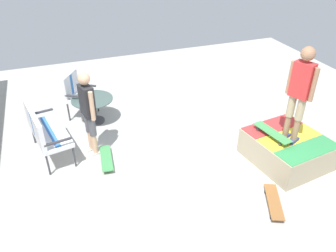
# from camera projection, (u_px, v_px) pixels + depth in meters

# --- Properties ---
(ground_plane) EXTENTS (12.00, 12.00, 0.10)m
(ground_plane) POSITION_uv_depth(u_px,v_px,m) (186.00, 166.00, 6.33)
(ground_plane) COLOR #A8A8A3
(skate_ramp) EXTENTS (1.56, 2.08, 0.53)m
(skate_ramp) POSITION_uv_depth(u_px,v_px,m) (288.00, 148.00, 6.29)
(skate_ramp) COLOR tan
(skate_ramp) RESTS_ON ground_plane
(patio_bench) EXTENTS (1.33, 0.78, 1.02)m
(patio_bench) POSITION_uv_depth(u_px,v_px,m) (43.00, 129.00, 6.21)
(patio_bench) COLOR #38383D
(patio_bench) RESTS_ON ground_plane
(patio_chair_near_house) EXTENTS (0.82, 0.79, 1.02)m
(patio_chair_near_house) POSITION_uv_depth(u_px,v_px,m) (76.00, 91.00, 7.54)
(patio_chair_near_house) COLOR #38383D
(patio_chair_near_house) RESTS_ON ground_plane
(patio_table) EXTENTS (0.90, 0.90, 0.57)m
(patio_table) POSITION_uv_depth(u_px,v_px,m) (93.00, 106.00, 7.40)
(patio_table) COLOR #38383D
(patio_table) RESTS_ON ground_plane
(person_watching) EXTENTS (0.46, 0.31, 1.67)m
(person_watching) POSITION_uv_depth(u_px,v_px,m) (88.00, 109.00, 6.13)
(person_watching) COLOR silver
(person_watching) RESTS_ON ground_plane
(person_skater) EXTENTS (0.45, 0.33, 1.71)m
(person_skater) POSITION_uv_depth(u_px,v_px,m) (300.00, 89.00, 5.53)
(person_skater) COLOR navy
(person_skater) RESTS_ON skate_ramp
(skateboard_by_bench) EXTENTS (0.82, 0.29, 0.10)m
(skateboard_by_bench) POSITION_uv_depth(u_px,v_px,m) (106.00, 158.00, 6.32)
(skateboard_by_bench) COLOR #3F8C4C
(skateboard_by_bench) RESTS_ON ground_plane
(skateboard_spare) EXTENTS (0.81, 0.52, 0.10)m
(skateboard_spare) POSITION_uv_depth(u_px,v_px,m) (274.00, 202.00, 5.36)
(skateboard_spare) COLOR brown
(skateboard_spare) RESTS_ON ground_plane
(skateboard_on_ramp) EXTENTS (0.82, 0.33, 0.10)m
(skateboard_on_ramp) POSITION_uv_depth(u_px,v_px,m) (272.00, 133.00, 6.09)
(skateboard_on_ramp) COLOR #3F8C4C
(skateboard_on_ramp) RESTS_ON skate_ramp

